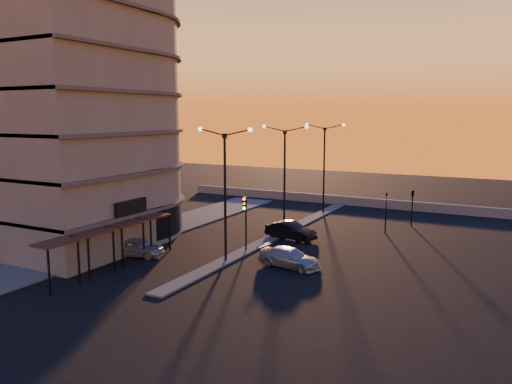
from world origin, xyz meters
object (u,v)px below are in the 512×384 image
object	(u,v)px
traffic_light_main	(245,215)
car_wagon	(290,258)
streetlamp_mid	(285,170)
car_sedan	(291,231)
car_hatchback	(137,247)

from	to	relation	value
traffic_light_main	car_wagon	xyz separation A→B (m)	(4.57, -1.96, -2.24)
traffic_light_main	streetlamp_mid	bearing A→B (deg)	90.00
car_sedan	car_wagon	size ratio (longest dim) A/B	0.99
car_hatchback	car_wagon	size ratio (longest dim) A/B	0.92
traffic_light_main	car_sedan	size ratio (longest dim) A/B	0.96
streetlamp_mid	car_sedan	size ratio (longest dim) A/B	2.15
traffic_light_main	car_hatchback	world-z (taller)	traffic_light_main
streetlamp_mid	traffic_light_main	xyz separation A→B (m)	(0.00, -7.13, -2.70)
car_hatchback	traffic_light_main	bearing A→B (deg)	-63.98
car_sedan	car_wagon	distance (m)	7.77
car_hatchback	streetlamp_mid	bearing A→B (deg)	-38.99
streetlamp_mid	car_sedan	distance (m)	5.45
streetlamp_mid	car_wagon	xyz separation A→B (m)	(4.57, -9.08, -4.94)
car_wagon	streetlamp_mid	bearing A→B (deg)	34.28
streetlamp_mid	car_wagon	bearing A→B (deg)	-63.30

